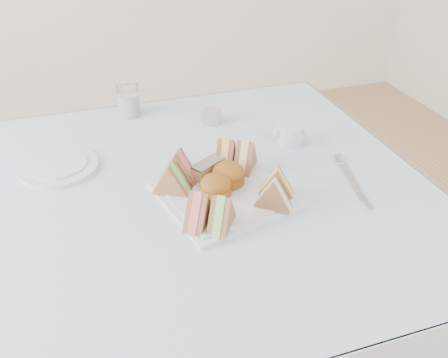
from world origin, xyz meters
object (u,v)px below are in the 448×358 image
object	(u,v)px
table	(210,297)
creamer_jug	(290,135)
water_glass	(129,100)
serving_plate	(224,195)

from	to	relation	value
table	creamer_jug	xyz separation A→B (m)	(0.27, 0.12, 0.40)
table	water_glass	xyz separation A→B (m)	(-0.11, 0.43, 0.42)
table	creamer_jug	world-z (taller)	creamer_jug
table	serving_plate	size ratio (longest dim) A/B	3.42
serving_plate	water_glass	size ratio (longest dim) A/B	2.79
table	creamer_jug	distance (m)	0.50
serving_plate	table	bearing A→B (deg)	96.71
table	water_glass	size ratio (longest dim) A/B	9.55
creamer_jug	table	bearing A→B (deg)	-151.66
serving_plate	water_glass	xyz separation A→B (m)	(-0.13, 0.49, 0.04)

